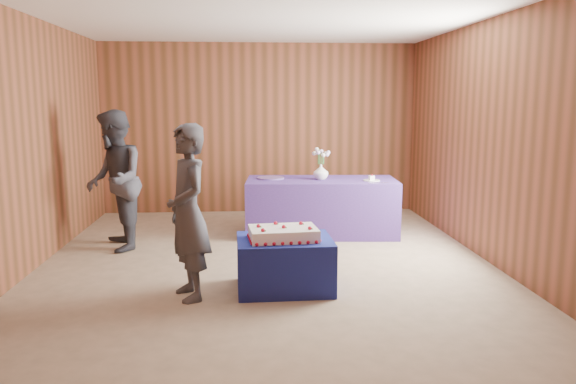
{
  "coord_description": "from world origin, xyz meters",
  "views": [
    {
      "loc": [
        -0.2,
        -6.07,
        1.81
      ],
      "look_at": [
        0.25,
        0.1,
        0.79
      ],
      "focal_mm": 35.0,
      "sensor_mm": 36.0,
      "label": 1
    }
  ],
  "objects": [
    {
      "name": "platter",
      "position": [
        0.11,
        1.46,
        0.76
      ],
      "size": [
        0.42,
        0.42,
        0.02
      ],
      "primitive_type": "cylinder",
      "rotation": [
        0.0,
        0.0,
        -0.16
      ],
      "color": "#654A94",
      "rests_on": "serving_table"
    },
    {
      "name": "cake_table",
      "position": [
        0.15,
        -0.87,
        0.25
      ],
      "size": [
        0.92,
        0.73,
        0.5
      ],
      "primitive_type": "cube",
      "rotation": [
        0.0,
        0.0,
        0.03
      ],
      "color": "navy",
      "rests_on": "ground"
    },
    {
      "name": "knife",
      "position": [
        1.48,
        0.96,
        0.75
      ],
      "size": [
        0.26,
        0.04,
        0.0
      ],
      "primitive_type": "cube",
      "rotation": [
        0.0,
        0.0,
        0.05
      ],
      "color": "silver",
      "rests_on": "serving_table"
    },
    {
      "name": "guest_left",
      "position": [
        -0.74,
        -1.05,
        0.8
      ],
      "size": [
        0.58,
        0.69,
        1.6
      ],
      "primitive_type": "imported",
      "rotation": [
        0.0,
        0.0,
        -1.18
      ],
      "color": "#393B44",
      "rests_on": "ground"
    },
    {
      "name": "plate",
      "position": [
        1.43,
        1.16,
        0.76
      ],
      "size": [
        0.25,
        0.25,
        0.01
      ],
      "primitive_type": "cylinder",
      "rotation": [
        0.0,
        0.0,
        0.16
      ],
      "color": "silver",
      "rests_on": "serving_table"
    },
    {
      "name": "flower_spray",
      "position": [
        0.78,
        1.33,
        1.12
      ],
      "size": [
        0.24,
        0.24,
        0.19
      ],
      "color": "#2D7130",
      "rests_on": "vase"
    },
    {
      "name": "guest_right",
      "position": [
        -1.79,
        0.72,
        0.85
      ],
      "size": [
        0.85,
        0.97,
        1.7
      ],
      "primitive_type": "imported",
      "rotation": [
        0.0,
        0.0,
        -1.28
      ],
      "color": "#373842",
      "rests_on": "ground"
    },
    {
      "name": "room_shell",
      "position": [
        0.0,
        0.0,
        1.8
      ],
      "size": [
        5.04,
        6.04,
        2.72
      ],
      "color": "brown",
      "rests_on": "ground"
    },
    {
      "name": "ground",
      "position": [
        0.0,
        0.0,
        0.0
      ],
      "size": [
        6.0,
        6.0,
        0.0
      ],
      "primitive_type": "plane",
      "color": "gray",
      "rests_on": "ground"
    },
    {
      "name": "serving_table",
      "position": [
        0.79,
        1.35,
        0.38
      ],
      "size": [
        2.06,
        1.04,
        0.75
      ],
      "primitive_type": "cube",
      "rotation": [
        0.0,
        0.0,
        -0.07
      ],
      "color": "#4E3085",
      "rests_on": "ground"
    },
    {
      "name": "sheet_cake",
      "position": [
        0.13,
        -0.91,
        0.56
      ],
      "size": [
        0.7,
        0.51,
        0.15
      ],
      "rotation": [
        0.0,
        0.0,
        0.09
      ],
      "color": "silver",
      "rests_on": "cake_table"
    },
    {
      "name": "cake_slice",
      "position": [
        1.43,
        1.16,
        0.79
      ],
      "size": [
        0.08,
        0.07,
        0.08
      ],
      "rotation": [
        0.0,
        0.0,
        0.19
      ],
      "color": "silver",
      "rests_on": "plate"
    },
    {
      "name": "vase",
      "position": [
        0.78,
        1.33,
        0.85
      ],
      "size": [
        0.22,
        0.22,
        0.21
      ],
      "primitive_type": "imported",
      "rotation": [
        0.0,
        0.0,
        0.14
      ],
      "color": "white",
      "rests_on": "serving_table"
    }
  ]
}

